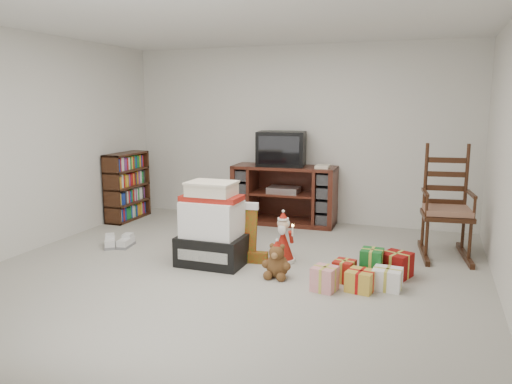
% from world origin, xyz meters
% --- Properties ---
extents(room, '(5.01, 5.01, 2.51)m').
position_xyz_m(room, '(0.00, 0.00, 1.25)').
color(room, '#A6A399').
rests_on(room, ground).
extents(tv_stand, '(1.46, 0.56, 0.83)m').
position_xyz_m(tv_stand, '(-0.09, 2.21, 0.42)').
color(tv_stand, '#491C15').
rests_on(tv_stand, floor).
extents(bookshelf, '(0.27, 0.80, 0.98)m').
position_xyz_m(bookshelf, '(-2.34, 1.68, 0.47)').
color(bookshelf, '#3A1F0F').
rests_on(bookshelf, floor).
extents(rocking_chair, '(0.63, 0.92, 1.30)m').
position_xyz_m(rocking_chair, '(2.05, 1.40, 0.45)').
color(rocking_chair, '#3A1F0F').
rests_on(rocking_chair, floor).
extents(gift_pile, '(0.69, 0.50, 0.87)m').
position_xyz_m(gift_pile, '(-0.29, 0.21, 0.38)').
color(gift_pile, black).
rests_on(gift_pile, floor).
extents(red_suitcase, '(0.41, 0.25, 0.59)m').
position_xyz_m(red_suitcase, '(-0.56, 0.62, 0.26)').
color(red_suitcase, maroon).
rests_on(red_suitcase, floor).
extents(stocking, '(0.32, 0.16, 0.66)m').
position_xyz_m(stocking, '(0.00, 0.44, 0.33)').
color(stocking, '#0D7A19').
rests_on(stocking, floor).
extents(teddy_bear, '(0.23, 0.20, 0.34)m').
position_xyz_m(teddy_bear, '(0.48, 0.05, 0.15)').
color(teddy_bear, brown).
rests_on(teddy_bear, floor).
extents(santa_figurine, '(0.27, 0.26, 0.56)m').
position_xyz_m(santa_figurine, '(0.39, 0.55, 0.22)').
color(santa_figurine, maroon).
rests_on(santa_figurine, floor).
extents(mrs_claus_figurine, '(0.32, 0.30, 0.65)m').
position_xyz_m(mrs_claus_figurine, '(-0.33, 0.86, 0.25)').
color(mrs_claus_figurine, maroon).
rests_on(mrs_claus_figurine, floor).
extents(sneaker_pair, '(0.41, 0.31, 0.10)m').
position_xyz_m(sneaker_pair, '(-1.63, 0.41, 0.05)').
color(sneaker_pair, silver).
rests_on(sneaker_pair, floor).
extents(gift_cluster, '(0.70, 1.02, 0.24)m').
position_xyz_m(gift_cluster, '(1.32, 0.21, 0.12)').
color(gift_cluster, '#A41C12').
rests_on(gift_cluster, floor).
extents(crt_television, '(0.71, 0.56, 0.48)m').
position_xyz_m(crt_television, '(-0.14, 2.21, 1.07)').
color(crt_television, black).
rests_on(crt_television, tv_stand).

